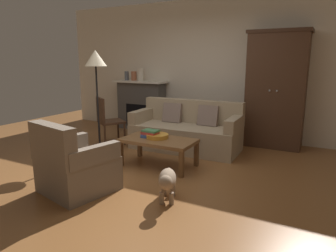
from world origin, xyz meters
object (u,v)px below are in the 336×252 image
Objects in this scene: fireplace at (141,105)px; book_stack at (150,134)px; side_chair_wooden at (107,118)px; floor_lamp at (96,64)px; coffee_table at (158,142)px; mantel_vase_cream at (140,75)px; armchair_near_left at (75,167)px; dog at (167,180)px; mantel_vase_terracotta at (134,76)px; fruit_bowl at (157,136)px; mantel_vase_slate at (127,76)px; couch at (187,131)px; armoire at (276,90)px.

fireplace reaches higher than book_stack.
side_chair_wooden is 0.52× the size of floor_lamp.
coffee_table is 0.63× the size of floor_lamp.
mantel_vase_cream reaches higher than side_chair_wooden.
coffee_table is 1.36m from armchair_near_left.
mantel_vase_cream is 0.30× the size of side_chair_wooden.
floor_lamp is at bearing 150.64° from dog.
mantel_vase_cream is (0.18, 0.00, 0.03)m from mantel_vase_terracotta.
mantel_vase_slate reaches higher than fruit_bowl.
fireplace is at bearing 148.30° from couch.
couch reaches higher than dog.
mantel_vase_terracotta reaches higher than dog.
mantel_vase_terracotta reaches higher than fireplace.
mantel_vase_terracotta is 0.23× the size of side_chair_wooden.
armoire is 10.18× the size of mantel_vase_terracotta.
armchair_near_left is 1.02× the size of side_chair_wooden.
armoire reaches higher than fireplace.
coffee_table is at bearing -45.25° from mantel_vase_slate.
couch is at bearing 88.24° from fruit_bowl.
floor_lamp reaches higher than armchair_near_left.
side_chair_wooden is 1.15m from floor_lamp.
coffee_table is 1.68m from floor_lamp.
mantel_vase_slate is 4.13m from dog.
armoire is at bearing 34.15° from couch.
fruit_bowl is at bearing -48.32° from mantel_vase_terracotta.
armoire is 3.90× the size of dog.
floor_lamp reaches higher than couch.
mantel_vase_terracotta is at bearing 129.47° from book_stack.
mantel_vase_terracotta is at bearing 131.74° from coffee_table.
armchair_near_left reaches higher than dog.
coffee_table is 5.35× the size of mantel_vase_terracotta.
armchair_near_left reaches higher than coffee_table.
mantel_vase_slate is at bearing 153.88° from couch.
side_chair_wooden is at bearing -76.88° from mantel_vase_terracotta.
fireplace is 0.72× the size of floor_lamp.
armoire reaches higher than coffee_table.
couch is 2.16× the size of side_chair_wooden.
couch is 2.22m from mantel_vase_terracotta.
coffee_table is at bearing 124.52° from dog.
armchair_near_left is at bearing -70.34° from fireplace.
floor_lamp is (0.40, -1.93, 0.25)m from mantel_vase_cream.
side_chair_wooden is (-1.04, 1.88, 0.20)m from armchair_near_left.
side_chair_wooden is at bearing 115.64° from floor_lamp.
book_stack is 1.35m from armchair_near_left.
side_chair_wooden is at bearing -69.49° from mantel_vase_slate.
mantel_vase_cream reaches higher than mantel_vase_terracotta.
mantel_vase_cream is 3.63m from armchair_near_left.
book_stack is 2.68m from mantel_vase_terracotta.
mantel_vase_slate is 0.23× the size of side_chair_wooden.
armchair_near_left is (-0.39, -1.33, -0.13)m from fruit_bowl.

